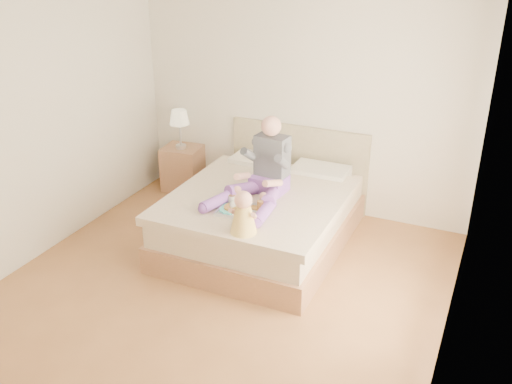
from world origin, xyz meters
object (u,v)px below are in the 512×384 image
at_px(bed, 265,213).
at_px(nightstand, 183,168).
at_px(tray, 241,209).
at_px(baby, 244,215).
at_px(adult, 264,173).

xyz_separation_m(bed, nightstand, (-1.50, 0.80, -0.03)).
distance_m(tray, baby, 0.42).
relative_size(adult, tray, 2.18).
height_order(tray, baby, baby).
bearing_deg(tray, nightstand, 131.54).
bearing_deg(nightstand, bed, -33.93).
bearing_deg(adult, tray, -89.63).
bearing_deg(nightstand, baby, -51.62).
distance_m(nightstand, adult, 1.91).
bearing_deg(tray, bed, 85.05).
relative_size(bed, nightstand, 3.81).
distance_m(adult, tray, 0.48).
relative_size(nightstand, adult, 0.56).
bearing_deg(bed, nightstand, 152.09).
distance_m(adult, baby, 0.80).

